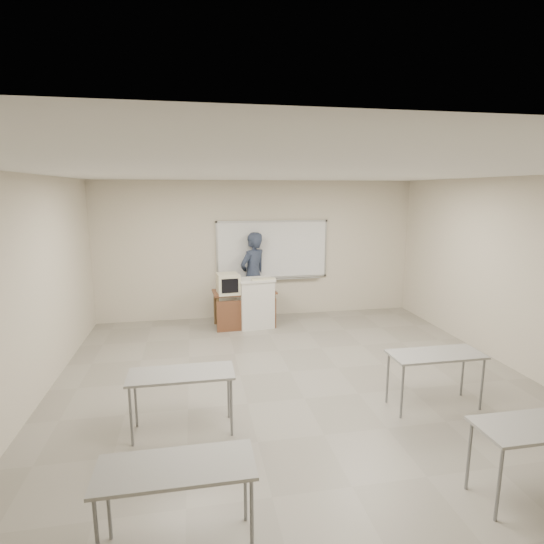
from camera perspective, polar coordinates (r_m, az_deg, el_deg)
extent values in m
cube|color=gray|center=(6.03, 4.38, -16.65)|extent=(7.00, 8.00, 0.01)
cube|color=white|center=(9.38, 0.06, 3.04)|extent=(2.40, 0.03, 1.20)
cube|color=#B7BABC|center=(9.31, 0.07, 6.82)|extent=(2.48, 0.04, 0.04)
cube|color=#B7BABC|center=(9.47, 0.07, -0.68)|extent=(2.48, 0.04, 0.04)
cube|color=#B7BABC|center=(9.23, -7.41, 2.82)|extent=(0.04, 0.04, 1.28)
cube|color=#B7BABC|center=(9.67, 7.20, 3.19)|extent=(0.04, 0.04, 1.28)
cube|color=#B7BABC|center=(9.44, 0.12, -0.97)|extent=(2.16, 0.07, 0.02)
cube|color=gray|center=(5.10, -12.10, -13.24)|extent=(1.20, 0.50, 0.03)
cylinder|color=slate|center=(5.13, -18.45, -17.97)|extent=(0.03, 0.03, 0.70)
cylinder|color=slate|center=(5.09, -5.48, -17.67)|extent=(0.03, 0.03, 0.70)
cylinder|color=slate|center=(5.48, -17.87, -15.97)|extent=(0.03, 0.03, 0.70)
cylinder|color=slate|center=(5.44, -5.87, -15.67)|extent=(0.03, 0.03, 0.70)
cube|color=gray|center=(5.92, 21.20, -10.30)|extent=(1.20, 0.50, 0.03)
cylinder|color=slate|center=(5.64, 17.10, -15.13)|extent=(0.03, 0.03, 0.70)
cylinder|color=slate|center=(6.20, 26.41, -13.38)|extent=(0.03, 0.03, 0.70)
cylinder|color=slate|center=(5.96, 15.29, -13.56)|extent=(0.03, 0.03, 0.70)
cylinder|color=slate|center=(6.49, 24.27, -12.09)|extent=(0.03, 0.03, 0.70)
cube|color=gray|center=(3.61, -12.80, -24.25)|extent=(1.20, 0.50, 0.03)
cylinder|color=slate|center=(3.75, -22.43, -30.41)|extent=(0.03, 0.03, 0.70)
cylinder|color=slate|center=(3.69, -2.74, -30.24)|extent=(0.03, 0.03, 0.70)
cylinder|color=slate|center=(4.05, -21.17, -26.74)|extent=(0.03, 0.03, 0.70)
cylinder|color=slate|center=(4.00, -3.61, -26.51)|extent=(0.03, 0.03, 0.70)
cube|color=gray|center=(4.70, 32.54, -17.00)|extent=(1.20, 0.50, 0.03)
cylinder|color=slate|center=(4.42, 28.22, -23.85)|extent=(0.03, 0.03, 0.70)
cylinder|color=slate|center=(4.68, 24.97, -21.47)|extent=(0.03, 0.03, 0.70)
cube|color=brown|center=(8.76, -3.77, -2.66)|extent=(1.27, 0.64, 0.04)
cube|color=brown|center=(8.58, -3.50, -5.83)|extent=(1.21, 0.03, 0.63)
cylinder|color=#503920|center=(8.56, -7.39, -5.65)|extent=(0.06, 0.06, 0.71)
cylinder|color=#503920|center=(8.69, 0.26, -5.30)|extent=(0.06, 0.06, 0.71)
cylinder|color=#503920|center=(9.06, -7.57, -4.73)|extent=(0.06, 0.06, 0.71)
cylinder|color=#503920|center=(9.18, -0.34, -4.41)|extent=(0.06, 0.06, 0.71)
cube|color=white|center=(8.75, -2.24, -4.30)|extent=(0.68, 0.49, 0.98)
cube|color=white|center=(8.63, -2.26, -1.04)|extent=(0.72, 0.53, 0.04)
cube|color=beige|center=(8.58, -5.98, -1.51)|extent=(0.41, 0.44, 0.39)
cube|color=beige|center=(8.35, -5.84, -1.85)|extent=(0.44, 0.04, 0.41)
cube|color=black|center=(8.33, -5.83, -1.89)|extent=(0.33, 0.01, 0.28)
cube|color=black|center=(8.60, -2.38, -2.70)|extent=(0.35, 0.25, 0.02)
cube|color=black|center=(8.59, -2.37, -2.63)|extent=(0.28, 0.15, 0.01)
cube|color=black|center=(8.73, -2.53, -1.65)|extent=(0.35, 0.07, 0.24)
cube|color=#95ADE3|center=(8.72, -2.53, -1.65)|extent=(0.29, 0.05, 0.18)
ellipsoid|color=#9B9EA2|center=(8.82, -2.52, -2.30)|extent=(0.10, 0.07, 0.04)
cube|color=beige|center=(8.53, -1.15, -0.95)|extent=(0.49, 0.20, 0.03)
imported|color=black|center=(9.23, -2.56, -0.53)|extent=(0.83, 0.79, 1.91)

